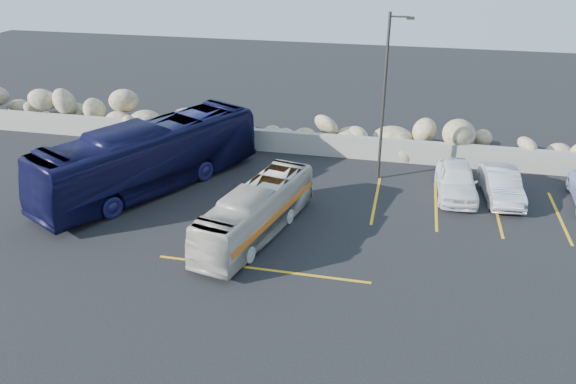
% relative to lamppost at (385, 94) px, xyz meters
% --- Properties ---
extents(ground, '(90.00, 90.00, 0.00)m').
position_rel_lamppost_xyz_m(ground, '(-2.56, -9.50, -4.30)').
color(ground, black).
rests_on(ground, ground).
extents(seawall, '(60.00, 0.40, 1.20)m').
position_rel_lamppost_xyz_m(seawall, '(-2.56, 2.50, -3.70)').
color(seawall, gray).
rests_on(seawall, ground).
extents(riprap_pile, '(54.00, 2.80, 2.60)m').
position_rel_lamppost_xyz_m(riprap_pile, '(-2.56, 3.70, -3.00)').
color(riprap_pile, '#857557').
rests_on(riprap_pile, ground).
extents(parking_lines, '(18.16, 9.36, 0.01)m').
position_rel_lamppost_xyz_m(parking_lines, '(2.09, -3.93, -4.29)').
color(parking_lines, gold).
rests_on(parking_lines, ground).
extents(lamppost, '(1.14, 0.18, 8.00)m').
position_rel_lamppost_xyz_m(lamppost, '(0.00, 0.00, 0.00)').
color(lamppost, '#2E2C29').
rests_on(lamppost, ground).
extents(vintage_bus, '(3.37, 7.65, 2.08)m').
position_rel_lamppost_xyz_m(vintage_bus, '(-4.43, -6.83, -3.26)').
color(vintage_bus, beige).
rests_on(vintage_bus, ground).
extents(tour_coach, '(7.78, 11.44, 3.21)m').
position_rel_lamppost_xyz_m(tour_coach, '(-10.51, -3.56, -2.69)').
color(tour_coach, black).
rests_on(tour_coach, ground).
extents(car_a, '(1.94, 4.43, 1.48)m').
position_rel_lamppost_xyz_m(car_a, '(3.60, -1.16, -3.55)').
color(car_a, white).
rests_on(car_a, ground).
extents(car_b, '(1.81, 4.24, 1.36)m').
position_rel_lamppost_xyz_m(car_b, '(5.60, -1.10, -3.62)').
color(car_b, '#B8B8BD').
rests_on(car_b, ground).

